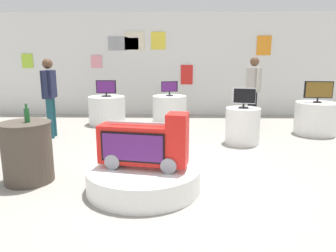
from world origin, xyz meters
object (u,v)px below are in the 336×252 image
side_table_round (27,152)px  tv_on_right_rear (169,88)px  tv_on_left_rear (244,97)px  tv_on_center_rear (319,90)px  bottle_on_side_table (27,115)px  shopper_browsing_near_truck (50,92)px  main_display_pedestal (144,178)px  display_pedestal_left_rear (242,126)px  shopper_browsing_rear (253,87)px  novelty_firetruck_tv (145,145)px  tv_on_far_right (106,88)px  display_pedestal_right_rear (169,109)px  display_pedestal_far_right (107,110)px  display_pedestal_center_rear (316,118)px

side_table_round → tv_on_right_rear: bearing=65.1°
tv_on_left_rear → side_table_round: bearing=-148.5°
tv_on_center_rear → tv_on_left_rear: bearing=-155.4°
tv_on_left_rear → bottle_on_side_table: 3.74m
shopper_browsing_near_truck → tv_on_left_rear: bearing=-6.1°
tv_on_left_rear → side_table_round: 3.81m
bottle_on_side_table → tv_on_right_rear: bearing=65.5°
main_display_pedestal → display_pedestal_left_rear: 2.78m
tv_on_left_rear → shopper_browsing_rear: (0.49, 1.32, 0.06)m
main_display_pedestal → tv_on_right_rear: tv_on_right_rear is taller
novelty_firetruck_tv → tv_on_right_rear: size_ratio=2.76×
tv_on_center_rear → shopper_browsing_near_truck: 5.55m
display_pedestal_left_rear → tv_on_far_right: (-2.96, 1.74, 0.54)m
main_display_pedestal → novelty_firetruck_tv: (0.02, -0.01, 0.43)m
tv_on_right_rear → side_table_round: tv_on_right_rear is taller
display_pedestal_right_rear → bottle_on_side_table: (-1.76, -3.87, 0.56)m
display_pedestal_far_right → tv_on_far_right: bearing=-89.2°
main_display_pedestal → tv_on_left_rear: bearing=52.7°
display_pedestal_left_rear → tv_on_right_rear: tv_on_right_rear is taller
display_pedestal_left_rear → shopper_browsing_near_truck: size_ratio=0.43×
novelty_firetruck_tv → display_pedestal_center_rear: bearing=41.7°
novelty_firetruck_tv → display_pedestal_right_rear: novelty_firetruck_tv is taller
novelty_firetruck_tv → tv_on_right_rear: bearing=86.8°
novelty_firetruck_tv → shopper_browsing_near_truck: 3.41m
tv_on_far_right → tv_on_left_rear: bearing=-30.5°
tv_on_right_rear → shopper_browsing_near_truck: 2.82m
display_pedestal_far_right → tv_on_center_rear: bearing=-11.6°
display_pedestal_right_rear → bottle_on_side_table: bottle_on_side_table is taller
display_pedestal_left_rear → tv_on_far_right: tv_on_far_right is taller
bottle_on_side_table → tv_on_far_right: bearing=86.5°
tv_on_left_rear → shopper_browsing_near_truck: bearing=173.9°
tv_on_left_rear → bottle_on_side_table: size_ratio=1.76×
novelty_firetruck_tv → display_pedestal_center_rear: (3.38, 3.01, -0.23)m
tv_on_left_rear → tv_on_right_rear: 2.38m
main_display_pedestal → tv_on_right_rear: bearing=86.5°
main_display_pedestal → display_pedestal_center_rear: bearing=41.4°
display_pedestal_left_rear → bottle_on_side_table: (-3.18, -1.97, 0.56)m
tv_on_right_rear → tv_on_far_right: size_ratio=0.84×
tv_on_far_right → shopper_browsing_rear: shopper_browsing_rear is taller
display_pedestal_far_right → side_table_round: size_ratio=1.11×
main_display_pedestal → shopper_browsing_near_truck: bearing=129.3°
display_pedestal_left_rear → tv_on_center_rear: size_ratio=1.19×
tv_on_center_rear → tv_on_right_rear: 3.34m
tv_on_far_right → shopper_browsing_near_truck: shopper_browsing_near_truck is taller
tv_on_far_right → shopper_browsing_rear: size_ratio=0.30×
novelty_firetruck_tv → display_pedestal_right_rear: size_ratio=1.33×
novelty_firetruck_tv → shopper_browsing_rear: bearing=58.8°
main_display_pedestal → shopper_browsing_rear: size_ratio=0.87×
tv_on_far_right → main_display_pedestal: bearing=-72.0°
display_pedestal_far_right → bottle_on_side_table: (-0.23, -3.71, 0.56)m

